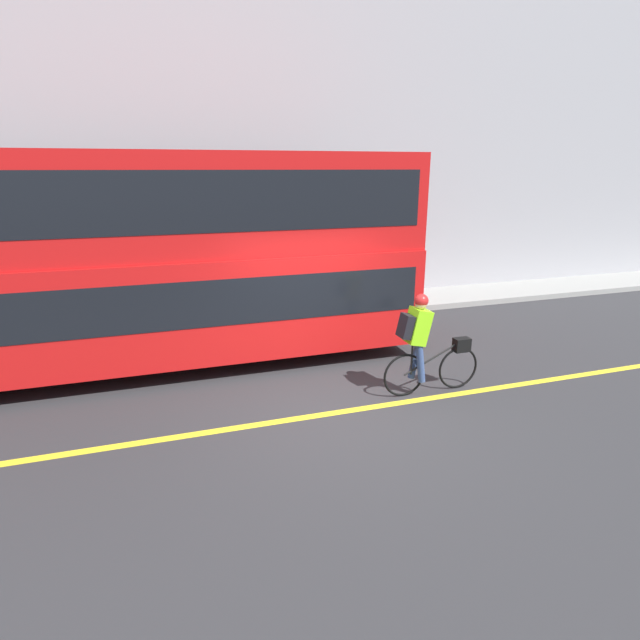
{
  "coord_description": "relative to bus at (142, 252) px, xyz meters",
  "views": [
    {
      "loc": [
        -2.32,
        -6.29,
        3.45
      ],
      "look_at": [
        0.14,
        1.33,
        1.0
      ],
      "focal_mm": 28.0,
      "sensor_mm": 36.0,
      "label": 1
    }
  ],
  "objects": [
    {
      "name": "road_center_line",
      "position": [
        2.61,
        -2.86,
        -2.05
      ],
      "size": [
        50.0,
        0.14,
        0.01
      ],
      "primitive_type": "cube",
      "color": "yellow",
      "rests_on": "ground_plane"
    },
    {
      "name": "sidewalk_curb",
      "position": [
        2.61,
        2.42,
        -1.98
      ],
      "size": [
        60.0,
        1.7,
        0.14
      ],
      "color": "gray",
      "rests_on": "ground_plane"
    },
    {
      "name": "bus",
      "position": [
        0.0,
        0.0,
        0.0
      ],
      "size": [
        9.6,
        2.53,
        3.7
      ],
      "color": "black",
      "rests_on": "ground_plane"
    },
    {
      "name": "cyclist_on_bike",
      "position": [
        4.05,
        -2.64,
        -1.17
      ],
      "size": [
        1.67,
        0.32,
        1.64
      ],
      "color": "black",
      "rests_on": "ground_plane"
    },
    {
      "name": "ground_plane",
      "position": [
        2.61,
        -2.78,
        -2.06
      ],
      "size": [
        80.0,
        80.0,
        0.0
      ],
      "primitive_type": "plane",
      "color": "#2D2D30"
    },
    {
      "name": "building_facade",
      "position": [
        2.61,
        3.42,
        2.56
      ],
      "size": [
        60.0,
        0.3,
        9.23
      ],
      "color": "#9E9EA3",
      "rests_on": "ground_plane"
    }
  ]
}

